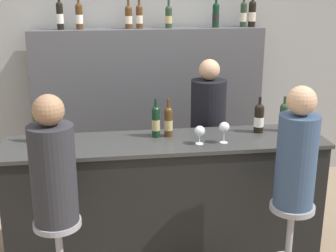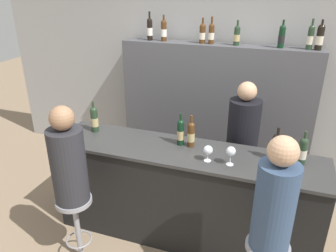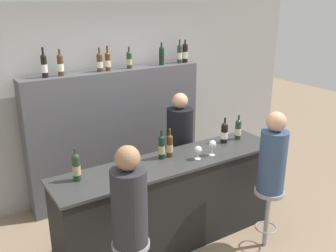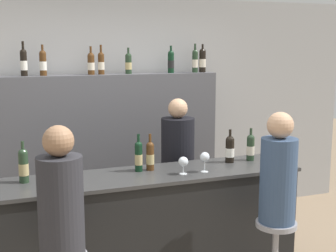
# 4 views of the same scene
# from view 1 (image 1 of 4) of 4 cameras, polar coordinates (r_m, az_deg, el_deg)

# --- Properties ---
(wall_back) EXTENTS (6.40, 0.05, 2.60)m
(wall_back) POSITION_cam_1_polar(r_m,az_deg,el_deg) (5.20, -2.64, 7.05)
(wall_back) COLOR #9E9E9E
(wall_back) RESTS_ON ground_plane
(bar_counter) EXTENTS (2.59, 0.60, 1.01)m
(bar_counter) POSITION_cam_1_polar(r_m,az_deg,el_deg) (3.94, -0.25, -8.67)
(bar_counter) COLOR black
(bar_counter) RESTS_ON ground_plane
(back_bar_cabinet) EXTENTS (2.42, 0.28, 1.76)m
(back_bar_cabinet) POSITION_cam_1_polar(r_m,az_deg,el_deg) (5.08, -2.34, 1.91)
(back_bar_cabinet) COLOR #4C4C51
(back_bar_cabinet) RESTS_ON ground_plane
(wine_bottle_counter_0) EXTENTS (0.08, 0.08, 0.33)m
(wine_bottle_counter_0) POSITION_cam_1_polar(r_m,az_deg,el_deg) (3.81, -15.60, 0.06)
(wine_bottle_counter_0) COLOR #233823
(wine_bottle_counter_0) RESTS_ON bar_counter
(wine_bottle_counter_1) EXTENTS (0.07, 0.07, 0.32)m
(wine_bottle_counter_1) POSITION_cam_1_polar(r_m,az_deg,el_deg) (3.80, -1.49, 0.60)
(wine_bottle_counter_1) COLOR black
(wine_bottle_counter_1) RESTS_ON bar_counter
(wine_bottle_counter_2) EXTENTS (0.07, 0.07, 0.32)m
(wine_bottle_counter_2) POSITION_cam_1_polar(r_m,az_deg,el_deg) (3.81, 0.05, 0.58)
(wine_bottle_counter_2) COLOR #4C2D14
(wine_bottle_counter_2) RESTS_ON bar_counter
(wine_bottle_counter_3) EXTENTS (0.08, 0.08, 0.31)m
(wine_bottle_counter_3) POSITION_cam_1_polar(r_m,az_deg,el_deg) (3.99, 11.04, 0.98)
(wine_bottle_counter_3) COLOR black
(wine_bottle_counter_3) RESTS_ON bar_counter
(wine_bottle_counter_4) EXTENTS (0.07, 0.07, 0.30)m
(wine_bottle_counter_4) POSITION_cam_1_polar(r_m,az_deg,el_deg) (4.06, 13.93, 1.09)
(wine_bottle_counter_4) COLOR #233823
(wine_bottle_counter_4) RESTS_ON bar_counter
(wine_bottle_backbar_0) EXTENTS (0.07, 0.07, 0.35)m
(wine_bottle_backbar_0) POSITION_cam_1_polar(r_m,az_deg,el_deg) (4.90, -13.05, 13.02)
(wine_bottle_backbar_0) COLOR black
(wine_bottle_backbar_0) RESTS_ON back_bar_cabinet
(wine_bottle_backbar_1) EXTENTS (0.07, 0.07, 0.32)m
(wine_bottle_backbar_1) POSITION_cam_1_polar(r_m,az_deg,el_deg) (4.89, -10.78, 13.05)
(wine_bottle_backbar_1) COLOR #4C2D14
(wine_bottle_backbar_1) RESTS_ON back_bar_cabinet
(wine_bottle_backbar_2) EXTENTS (0.07, 0.07, 0.30)m
(wine_bottle_backbar_2) POSITION_cam_1_polar(r_m,az_deg,el_deg) (4.89, -4.83, 13.14)
(wine_bottle_backbar_2) COLOR #4C2D14
(wine_bottle_backbar_2) RESTS_ON back_bar_cabinet
(wine_bottle_backbar_3) EXTENTS (0.07, 0.07, 0.31)m
(wine_bottle_backbar_3) POSITION_cam_1_polar(r_m,az_deg,el_deg) (4.90, -3.52, 13.22)
(wine_bottle_backbar_3) COLOR #4C2D14
(wine_bottle_backbar_3) RESTS_ON back_bar_cabinet
(wine_bottle_backbar_4) EXTENTS (0.07, 0.07, 0.28)m
(wine_bottle_backbar_4) POSITION_cam_1_polar(r_m,az_deg,el_deg) (4.93, 0.08, 13.20)
(wine_bottle_backbar_4) COLOR #233823
(wine_bottle_backbar_4) RESTS_ON back_bar_cabinet
(wine_bottle_backbar_5) EXTENTS (0.07, 0.07, 0.31)m
(wine_bottle_backbar_5) POSITION_cam_1_polar(r_m,az_deg,el_deg) (5.02, 5.85, 13.34)
(wine_bottle_backbar_5) COLOR black
(wine_bottle_backbar_5) RESTS_ON back_bar_cabinet
(wine_bottle_backbar_6) EXTENTS (0.07, 0.07, 0.33)m
(wine_bottle_backbar_6) POSITION_cam_1_polar(r_m,az_deg,el_deg) (5.10, 9.18, 13.33)
(wine_bottle_backbar_6) COLOR #233823
(wine_bottle_backbar_6) RESTS_ON back_bar_cabinet
(wine_bottle_backbar_7) EXTENTS (0.08, 0.08, 0.32)m
(wine_bottle_backbar_7) POSITION_cam_1_polar(r_m,az_deg,el_deg) (5.13, 10.22, 13.36)
(wine_bottle_backbar_7) COLOR black
(wine_bottle_backbar_7) RESTS_ON back_bar_cabinet
(wine_glass_0) EXTENTS (0.08, 0.08, 0.15)m
(wine_glass_0) POSITION_cam_1_polar(r_m,az_deg,el_deg) (3.65, 3.88, -0.66)
(wine_glass_0) COLOR silver
(wine_glass_0) RESTS_ON bar_counter
(wine_glass_1) EXTENTS (0.08, 0.08, 0.17)m
(wine_glass_1) POSITION_cam_1_polar(r_m,az_deg,el_deg) (3.68, 6.87, -0.19)
(wine_glass_1) COLOR silver
(wine_glass_1) RESTS_ON bar_counter
(bar_stool_left) EXTENTS (0.32, 0.32, 0.69)m
(bar_stool_left) POSITION_cam_1_polar(r_m,az_deg,el_deg) (3.37, -13.16, -13.61)
(bar_stool_left) COLOR gray
(bar_stool_left) RESTS_ON ground_plane
(guest_seated_left) EXTENTS (0.30, 0.30, 0.87)m
(guest_seated_left) POSITION_cam_1_polar(r_m,az_deg,el_deg) (3.13, -13.86, -4.87)
(guest_seated_left) COLOR #28282D
(guest_seated_left) RESTS_ON bar_stool_left
(bar_stool_right) EXTENTS (0.32, 0.32, 0.69)m
(bar_stool_right) POSITION_cam_1_polar(r_m,az_deg,el_deg) (3.60, 14.71, -11.60)
(bar_stool_right) COLOR gray
(bar_stool_right) RESTS_ON ground_plane
(guest_seated_right) EXTENTS (0.28, 0.28, 0.87)m
(guest_seated_right) POSITION_cam_1_polar(r_m,az_deg,el_deg) (3.37, 15.44, -3.23)
(guest_seated_right) COLOR #334766
(guest_seated_right) RESTS_ON bar_stool_right
(bartender) EXTENTS (0.32, 0.32, 1.56)m
(bartender) POSITION_cam_1_polar(r_m,az_deg,el_deg) (4.43, 4.81, -2.64)
(bartender) COLOR black
(bartender) RESTS_ON ground_plane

